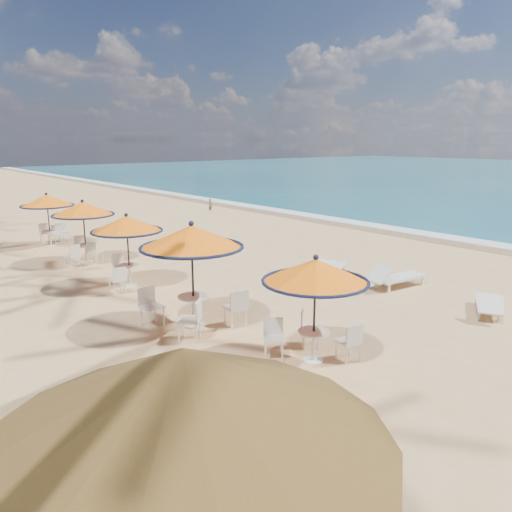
{
  "coord_description": "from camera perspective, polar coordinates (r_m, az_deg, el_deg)",
  "views": [
    {
      "loc": [
        -11.33,
        -6.43,
        4.27
      ],
      "look_at": [
        -2.9,
        3.67,
        1.2
      ],
      "focal_mm": 35.0,
      "sensor_mm": 36.0,
      "label": 1
    }
  ],
  "objects": [
    {
      "name": "ground",
      "position": [
        13.71,
        19.6,
        -5.8
      ],
      "size": [
        160.0,
        160.0,
        0.0
      ],
      "primitive_type": "plane",
      "color": "tan",
      "rests_on": "ground"
    },
    {
      "name": "foam_strip",
      "position": [
        26.72,
        11.47,
        3.69
      ],
      "size": [
        1.2,
        140.0,
        0.04
      ],
      "primitive_type": "cube",
      "color": "white",
      "rests_on": "ground"
    },
    {
      "name": "wetsand_band",
      "position": [
        26.03,
        10.22,
        3.49
      ],
      "size": [
        1.4,
        140.0,
        0.02
      ],
      "primitive_type": "cube",
      "color": "olive",
      "rests_on": "ground"
    },
    {
      "name": "station_0",
      "position": [
        9.65,
        6.72,
        -3.13
      ],
      "size": [
        2.08,
        2.08,
        2.17
      ],
      "color": "black",
      "rests_on": "ground"
    },
    {
      "name": "station_1",
      "position": [
        11.4,
        -7.37,
        0.64
      ],
      "size": [
        2.39,
        2.39,
        2.5
      ],
      "color": "black",
      "rests_on": "ground"
    },
    {
      "name": "station_2",
      "position": [
        15.11,
        -14.66,
        2.82
      ],
      "size": [
        2.1,
        2.1,
        2.2
      ],
      "color": "black",
      "rests_on": "ground"
    },
    {
      "name": "station_3",
      "position": [
        18.55,
        -19.19,
        4.27
      ],
      "size": [
        2.16,
        2.16,
        2.25
      ],
      "color": "black",
      "rests_on": "ground"
    },
    {
      "name": "station_4",
      "position": [
        22.12,
        -22.65,
        5.22
      ],
      "size": [
        2.11,
        2.14,
        2.2
      ],
      "color": "black",
      "rests_on": "ground"
    },
    {
      "name": "lounger_near",
      "position": [
        13.77,
        25.03,
        -4.91
      ],
      "size": [
        1.82,
        1.35,
        0.63
      ],
      "rotation": [
        0.0,
        0.0,
        0.51
      ],
      "color": "silver",
      "rests_on": "ground"
    },
    {
      "name": "lounger_mid",
      "position": [
        15.26,
        15.59,
        -2.28
      ],
      "size": [
        2.1,
        0.9,
        0.73
      ],
      "rotation": [
        0.0,
        0.0,
        -0.13
      ],
      "color": "silver",
      "rests_on": "ground"
    },
    {
      "name": "lounger_far",
      "position": [
        16.12,
        8.52,
        -1.29
      ],
      "size": [
        1.83,
        1.22,
        0.63
      ],
      "rotation": [
        0.0,
        0.0,
        0.42
      ],
      "color": "silver",
      "rests_on": "ground"
    },
    {
      "name": "palapa",
      "position": [
        4.22,
        -8.21,
        -15.72
      ],
      "size": [
        3.51,
        3.51,
        2.68
      ],
      "color": "brown",
      "rests_on": "ground"
    },
    {
      "name": "person",
      "position": [
        30.79,
        -5.25,
        5.88
      ],
      "size": [
        0.23,
        0.32,
        0.81
      ],
      "primitive_type": "imported",
      "rotation": [
        0.0,
        0.0,
        1.69
      ],
      "color": "brown",
      "rests_on": "ground"
    }
  ]
}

